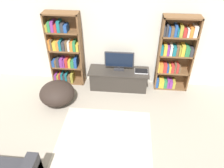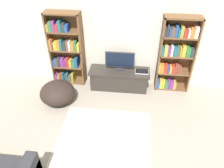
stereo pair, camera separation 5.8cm
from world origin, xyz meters
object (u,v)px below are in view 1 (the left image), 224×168
(bookshelf_left, at_px, (65,51))
(television, at_px, (119,61))
(bookshelf_right, at_px, (174,55))
(beanbag_ottoman, at_px, (57,93))
(laptop, at_px, (141,71))
(tv_stand, at_px, (119,79))

(bookshelf_left, height_order, television, bookshelf_left)
(bookshelf_right, xyz_separation_m, beanbag_ottoman, (-2.66, -0.86, -0.67))
(laptop, bearing_deg, bookshelf_left, 175.72)
(tv_stand, bearing_deg, beanbag_ottoman, -152.36)
(bookshelf_right, height_order, tv_stand, bookshelf_right)
(tv_stand, relative_size, television, 2.11)
(bookshelf_right, height_order, beanbag_ottoman, bookshelf_right)
(television, bearing_deg, laptop, -6.08)
(bookshelf_left, xyz_separation_m, bookshelf_right, (2.62, -0.00, 0.03))
(television, distance_m, beanbag_ottoman, 1.65)
(television, distance_m, laptop, 0.60)
(bookshelf_left, bearing_deg, beanbag_ottoman, -92.12)
(tv_stand, distance_m, laptop, 0.61)
(tv_stand, xyz_separation_m, beanbag_ottoman, (-1.37, -0.72, 0.00))
(bookshelf_left, distance_m, tv_stand, 1.49)
(bookshelf_right, distance_m, television, 1.30)
(bookshelf_right, height_order, television, bookshelf_right)
(bookshelf_left, bearing_deg, tv_stand, -6.04)
(tv_stand, bearing_deg, bookshelf_left, 173.96)
(bookshelf_right, relative_size, television, 2.63)
(laptop, xyz_separation_m, beanbag_ottoman, (-1.92, -0.72, -0.25))
(tv_stand, bearing_deg, television, 90.00)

